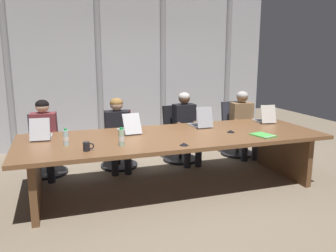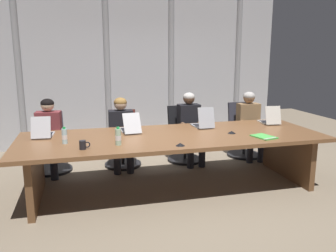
{
  "view_description": "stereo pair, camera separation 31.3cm",
  "coord_description": "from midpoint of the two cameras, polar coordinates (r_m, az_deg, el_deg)",
  "views": [
    {
      "loc": [
        -1.49,
        -4.21,
        1.81
      ],
      "look_at": [
        -0.04,
        0.13,
        0.85
      ],
      "focal_mm": 36.53,
      "sensor_mm": 36.0,
      "label": 1
    },
    {
      "loc": [
        -1.19,
        -4.3,
        1.81
      ],
      "look_at": [
        -0.04,
        0.13,
        0.85
      ],
      "focal_mm": 36.53,
      "sensor_mm": 36.0,
      "label": 2
    }
  ],
  "objects": [
    {
      "name": "laptop_left_mid",
      "position": [
        4.8,
        -4.58,
        -0.29
      ],
      "size": [
        0.28,
        0.48,
        0.28
      ],
      "rotation": [
        0.0,
        0.0,
        1.66
      ],
      "color": "#BCBCC1",
      "rests_on": "conference_table"
    },
    {
      "name": "office_chair_left_end",
      "position": [
        5.65,
        -17.39,
        -3.76
      ],
      "size": [
        0.6,
        0.6,
        0.91
      ],
      "rotation": [
        0.0,
        0.0,
        -1.44
      ],
      "color": "#2D2D38",
      "rests_on": "ground_plane"
    },
    {
      "name": "office_chair_right_mid",
      "position": [
        6.38,
        13.78,
        -1.66
      ],
      "size": [
        0.6,
        0.6,
        0.96
      ],
      "rotation": [
        0.0,
        0.0,
        -1.52
      ],
      "color": "#2D2D38",
      "rests_on": "ground_plane"
    },
    {
      "name": "office_chair_left_mid",
      "position": [
        5.7,
        -6.02,
        -3.16
      ],
      "size": [
        0.6,
        0.61,
        0.91
      ],
      "rotation": [
        0.0,
        0.0,
        -1.74
      ],
      "color": "#511E19",
      "rests_on": "ground_plane"
    },
    {
      "name": "office_chair_center",
      "position": [
        5.94,
        4.15,
        -2.4
      ],
      "size": [
        0.6,
        0.61,
        0.94
      ],
      "rotation": [
        0.0,
        0.0,
        -1.41
      ],
      "color": "black",
      "rests_on": "ground_plane"
    },
    {
      "name": "conference_table",
      "position": [
        4.62,
        2.8,
        -3.26
      ],
      "size": [
        4.04,
        1.42,
        0.75
      ],
      "color": "brown",
      "rests_on": "ground_plane"
    },
    {
      "name": "spiral_notepad",
      "position": [
        4.68,
        17.59,
        -1.74
      ],
      "size": [
        0.29,
        0.35,
        0.03
      ],
      "rotation": [
        0.0,
        0.0,
        0.26
      ],
      "color": "#4CB74C",
      "rests_on": "conference_table"
    },
    {
      "name": "laptop_left_end",
      "position": [
        4.73,
        -18.36,
        -1.03
      ],
      "size": [
        0.27,
        0.42,
        0.29
      ],
      "rotation": [
        0.0,
        0.0,
        1.49
      ],
      "color": "#BCBCC1",
      "rests_on": "conference_table"
    },
    {
      "name": "laptop_center",
      "position": [
        5.11,
        7.56,
        0.46
      ],
      "size": [
        0.25,
        0.41,
        0.32
      ],
      "rotation": [
        0.0,
        0.0,
        1.6
      ],
      "color": "#A8ADB7",
      "rests_on": "conference_table"
    },
    {
      "name": "coffee_mug_near",
      "position": [
        3.98,
        -11.81,
        -3.13
      ],
      "size": [
        0.12,
        0.08,
        0.1
      ],
      "color": "black",
      "rests_on": "conference_table"
    },
    {
      "name": "laptop_right_mid",
      "position": [
        5.62,
        18.09,
        0.96
      ],
      "size": [
        0.29,
        0.42,
        0.29
      ],
      "rotation": [
        0.0,
        0.0,
        1.44
      ],
      "color": "beige",
      "rests_on": "conference_table"
    },
    {
      "name": "conference_mic_middle",
      "position": [
        4.79,
        12.42,
        -1.02
      ],
      "size": [
        0.11,
        0.11,
        0.03
      ],
      "primitive_type": "cone",
      "color": "black",
      "rests_on": "conference_table"
    },
    {
      "name": "ground_plane",
      "position": [
        4.82,
        2.73,
        -10.23
      ],
      "size": [
        11.55,
        11.55,
        0.0
      ],
      "primitive_type": "plane",
      "color": "#7F705B"
    },
    {
      "name": "person_left_mid",
      "position": [
        5.47,
        -6.16,
        -0.41
      ],
      "size": [
        0.41,
        0.56,
        1.14
      ],
      "rotation": [
        0.0,
        0.0,
        -1.62
      ],
      "color": "black",
      "rests_on": "ground_plane"
    },
    {
      "name": "person_center",
      "position": [
        5.74,
        5.31,
        0.38
      ],
      "size": [
        0.38,
        0.56,
        1.19
      ],
      "rotation": [
        0.0,
        0.0,
        -1.53
      ],
      "color": "black",
      "rests_on": "ground_plane"
    },
    {
      "name": "water_bottle_secondary",
      "position": [
        4.27,
        -14.89,
        -1.67
      ],
      "size": [
        0.07,
        0.07,
        0.21
      ],
      "color": "silver",
      "rests_on": "conference_table"
    },
    {
      "name": "water_bottle_primary",
      "position": [
        4.09,
        -6.14,
        -1.83
      ],
      "size": [
        0.07,
        0.07,
        0.22
      ],
      "color": "#ADD1B2",
      "rests_on": "conference_table"
    },
    {
      "name": "conference_mic_left_side",
      "position": [
        4.06,
        4.27,
        -3.08
      ],
      "size": [
        0.11,
        0.11,
        0.03
      ],
      "primitive_type": "cone",
      "color": "black",
      "rests_on": "conference_table"
    },
    {
      "name": "curtain_backdrop",
      "position": [
        6.96,
        -3.52,
        9.13
      ],
      "size": [
        5.78,
        0.17,
        2.96
      ],
      "color": "#B2B2B7",
      "rests_on": "ground_plane"
    },
    {
      "name": "person_left_end",
      "position": [
        5.43,
        -17.81,
        -0.99
      ],
      "size": [
        0.41,
        0.57,
        1.16
      ],
      "rotation": [
        0.0,
        0.0,
        -1.66
      ],
      "color": "brown",
      "rests_on": "ground_plane"
    },
    {
      "name": "person_right_mid",
      "position": [
        6.2,
        14.91,
        0.85
      ],
      "size": [
        0.41,
        0.57,
        1.17
      ],
      "rotation": [
        0.0,
        0.0,
        -1.65
      ],
      "color": "olive",
      "rests_on": "ground_plane"
    }
  ]
}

